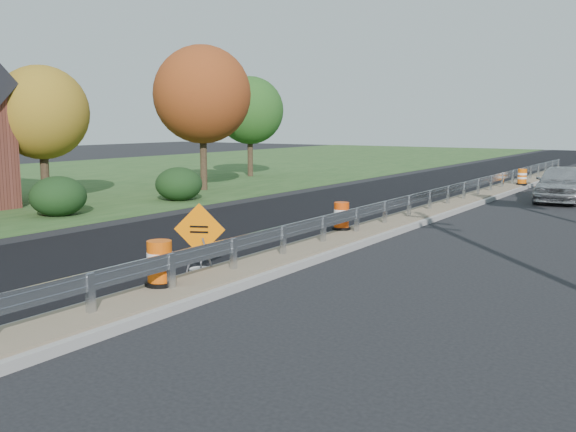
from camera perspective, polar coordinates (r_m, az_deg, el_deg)
The scene contains 15 objects.
ground at distance 17.85m, azimuth 3.15°, elevation -3.00°, with size 140.00×140.00×0.00m, color black.
grass_verge_near at distance 41.48m, azimuth -19.05°, elevation 3.09°, with size 30.00×120.00×0.03m, color #294B20.
milled_overlay at distance 28.60m, azimuth 5.68°, elevation 1.30°, with size 7.20×120.00×0.01m, color black.
median at distance 24.97m, azimuth 12.48°, elevation 0.35°, with size 1.60×55.00×0.23m.
guardrail at distance 25.83m, azimuth 13.32°, elevation 1.96°, with size 0.10×46.15×0.72m.
hedge_mid at distance 25.48m, azimuth -19.76°, elevation 1.68°, with size 2.09×2.09×1.52m, color black.
hedge_north at distance 29.09m, azimuth -9.67°, elevation 2.83°, with size 2.09×2.09×1.52m, color black.
tree_near_yellow at distance 29.33m, azimuth -21.06°, elevation 8.56°, with size 3.96×3.96×5.88m.
tree_near_red at distance 33.30m, azimuth -7.63°, elevation 10.64°, with size 4.95×4.95×7.35m.
tree_near_back at distance 41.39m, azimuth -3.41°, elevation 9.34°, with size 4.29×4.29×6.37m.
caution_sign at distance 15.01m, azimuth -7.82°, elevation -3.59°, with size 1.11×0.54×1.67m.
barrel_median_near at distance 13.24m, azimuth -11.33°, elevation -4.21°, with size 0.63×0.63×0.92m.
barrel_median_mid at distance 19.75m, azimuth 4.77°, elevation -0.04°, with size 0.58×0.58×0.84m.
barrel_median_far at distance 35.91m, azimuth 20.10°, elevation 3.27°, with size 0.57×0.57×0.83m.
car_silver at distance 30.86m, azimuth 23.07°, elevation 2.70°, with size 1.93×4.80×1.64m, color #A6A6AA.
Camera 1 is at (8.82, -15.11, 3.52)m, focal length 40.00 mm.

